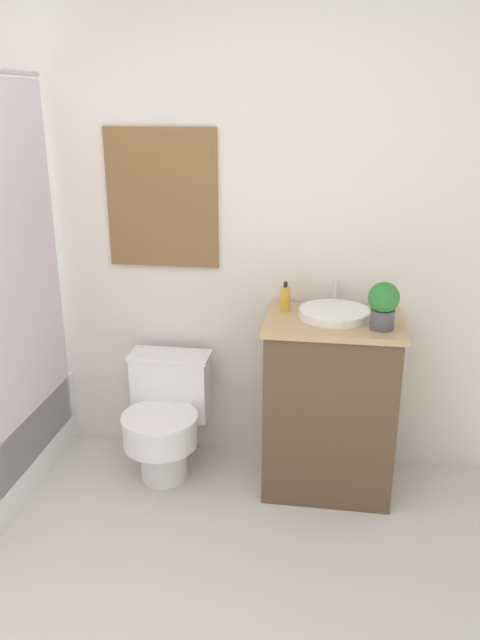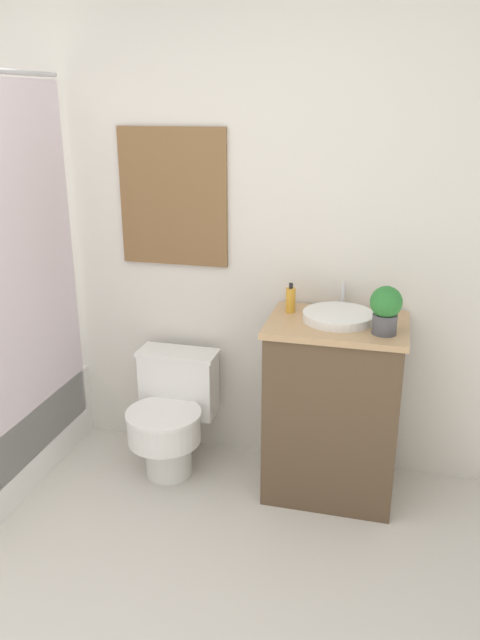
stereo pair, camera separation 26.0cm
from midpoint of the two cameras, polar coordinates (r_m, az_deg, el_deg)
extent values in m
cube|color=silver|center=(3.24, -8.93, 8.47)|extent=(3.37, 0.05, 2.50)
cube|color=brown|center=(3.19, -9.54, 10.87)|extent=(0.56, 0.02, 0.68)
cube|color=silver|center=(3.18, -9.56, 10.86)|extent=(0.53, 0.01, 0.65)
cylinder|color=white|center=(3.33, -9.25, -12.42)|extent=(0.24, 0.24, 0.22)
cylinder|color=white|center=(3.20, -9.67, -10.10)|extent=(0.37, 0.37, 0.14)
cylinder|color=white|center=(3.16, -9.75, -8.83)|extent=(0.38, 0.38, 0.02)
cube|color=white|center=(3.34, -8.56, -6.07)|extent=(0.40, 0.18, 0.33)
cube|color=white|center=(3.27, -8.71, -3.27)|extent=(0.42, 0.19, 0.02)
cube|color=brown|center=(3.10, 5.79, -7.98)|extent=(0.61, 0.45, 0.86)
cube|color=tan|center=(2.92, 6.08, -0.20)|extent=(0.64, 0.48, 0.03)
cylinder|color=white|center=(2.93, 6.13, 0.57)|extent=(0.33, 0.33, 0.04)
cylinder|color=silver|center=(3.10, 6.33, 2.49)|extent=(0.02, 0.02, 0.13)
cylinder|color=gold|center=(3.00, 1.69, 1.92)|extent=(0.05, 0.05, 0.12)
cylinder|color=black|center=(2.98, 1.70, 3.24)|extent=(0.02, 0.02, 0.02)
cylinder|color=#4C4C51|center=(2.81, 10.31, 0.03)|extent=(0.11, 0.11, 0.09)
sphere|color=#2D7A33|center=(2.77, 10.43, 1.98)|extent=(0.14, 0.14, 0.14)
camera|label=1|loc=(0.13, -92.69, -0.95)|focal=35.00mm
camera|label=2|loc=(0.13, 87.31, 0.95)|focal=35.00mm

